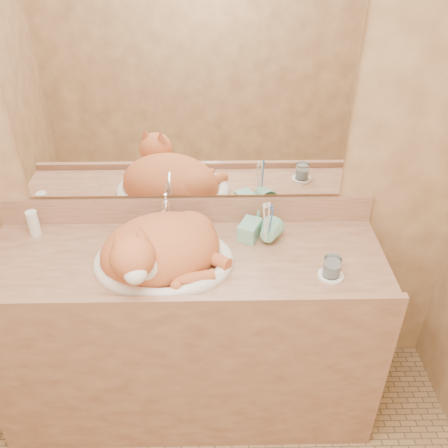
{
  "coord_description": "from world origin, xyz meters",
  "views": [
    {
      "loc": [
        0.13,
        -0.82,
        2.08
      ],
      "look_at": [
        0.16,
        0.7,
        1.03
      ],
      "focal_mm": 40.0,
      "sensor_mm": 36.0,
      "label": 1
    }
  ],
  "objects_px": {
    "cat": "(158,248)",
    "water_glass": "(332,267)",
    "soap_dispenser": "(245,228)",
    "vanity_counter": "(189,334)",
    "sink_basin": "(163,245)",
    "toothbrush_cup": "(267,238)"
  },
  "relations": [
    {
      "from": "toothbrush_cup",
      "to": "vanity_counter",
      "type": "bearing_deg",
      "value": -167.78
    },
    {
      "from": "sink_basin",
      "to": "cat",
      "type": "height_order",
      "value": "cat"
    },
    {
      "from": "cat",
      "to": "vanity_counter",
      "type": "bearing_deg",
      "value": 0.37
    },
    {
      "from": "cat",
      "to": "water_glass",
      "type": "bearing_deg",
      "value": -29.05
    },
    {
      "from": "soap_dispenser",
      "to": "toothbrush_cup",
      "type": "relative_size",
      "value": 1.69
    },
    {
      "from": "vanity_counter",
      "to": "sink_basin",
      "type": "relative_size",
      "value": 2.99
    },
    {
      "from": "sink_basin",
      "to": "soap_dispenser",
      "type": "xyz_separation_m",
      "value": [
        0.32,
        0.11,
        -0.0
      ]
    },
    {
      "from": "water_glass",
      "to": "soap_dispenser",
      "type": "bearing_deg",
      "value": 146.22
    },
    {
      "from": "sink_basin",
      "to": "toothbrush_cup",
      "type": "bearing_deg",
      "value": 15.74
    },
    {
      "from": "toothbrush_cup",
      "to": "sink_basin",
      "type": "bearing_deg",
      "value": -167.37
    },
    {
      "from": "soap_dispenser",
      "to": "vanity_counter",
      "type": "bearing_deg",
      "value": -135.26
    },
    {
      "from": "sink_basin",
      "to": "toothbrush_cup",
      "type": "distance_m",
      "value": 0.42
    },
    {
      "from": "water_glass",
      "to": "sink_basin",
      "type": "bearing_deg",
      "value": 171.07
    },
    {
      "from": "soap_dispenser",
      "to": "toothbrush_cup",
      "type": "height_order",
      "value": "soap_dispenser"
    },
    {
      "from": "vanity_counter",
      "to": "soap_dispenser",
      "type": "relative_size",
      "value": 9.73
    },
    {
      "from": "toothbrush_cup",
      "to": "water_glass",
      "type": "relative_size",
      "value": 1.26
    },
    {
      "from": "sink_basin",
      "to": "toothbrush_cup",
      "type": "relative_size",
      "value": 5.49
    },
    {
      "from": "toothbrush_cup",
      "to": "water_glass",
      "type": "distance_m",
      "value": 0.3
    },
    {
      "from": "sink_basin",
      "to": "cat",
      "type": "xyz_separation_m",
      "value": [
        -0.02,
        -0.02,
        0.0
      ]
    },
    {
      "from": "sink_basin",
      "to": "toothbrush_cup",
      "type": "xyz_separation_m",
      "value": [
        0.41,
        0.09,
        -0.04
      ]
    },
    {
      "from": "vanity_counter",
      "to": "water_glass",
      "type": "xyz_separation_m",
      "value": [
        0.56,
        -0.12,
        0.47
      ]
    },
    {
      "from": "sink_basin",
      "to": "cat",
      "type": "bearing_deg",
      "value": -126.76
    }
  ]
}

